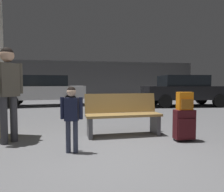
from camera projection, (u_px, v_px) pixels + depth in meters
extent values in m
cube|color=slate|center=(90.00, 118.00, 6.93)|extent=(18.00, 18.00, 0.10)
cube|color=#565658|center=(81.00, 80.00, 15.54)|extent=(18.00, 0.12, 2.80)
cube|color=#9E7A42|center=(124.00, 115.00, 4.38)|extent=(1.61, 0.48, 0.05)
cube|color=#9E7A42|center=(121.00, 103.00, 4.61)|extent=(1.60, 0.15, 0.42)
cube|color=#4C4C51|center=(90.00, 127.00, 4.25)|extent=(0.09, 0.40, 0.41)
cube|color=#4C4C51|center=(155.00, 124.00, 4.55)|extent=(0.09, 0.40, 0.41)
cube|color=#471419|center=(184.00, 124.00, 3.98)|extent=(0.39, 0.21, 0.56)
cube|color=#471419|center=(187.00, 129.00, 3.87)|extent=(0.34, 0.03, 0.36)
cube|color=#A5A5AA|center=(182.00, 110.00, 4.04)|extent=(0.14, 0.03, 0.02)
cylinder|color=black|center=(174.00, 139.00, 4.06)|extent=(0.02, 0.04, 0.04)
cylinder|color=black|center=(189.00, 138.00, 4.11)|extent=(0.02, 0.04, 0.04)
cube|color=orange|center=(185.00, 101.00, 3.95)|extent=(0.29, 0.17, 0.34)
cube|color=#9E5918|center=(187.00, 104.00, 3.86)|extent=(0.23, 0.04, 0.19)
cylinder|color=black|center=(185.00, 93.00, 3.94)|extent=(0.06, 0.03, 0.02)
cylinder|color=#33384C|center=(76.00, 137.00, 3.29)|extent=(0.08, 0.08, 0.52)
cylinder|color=#33384C|center=(68.00, 137.00, 3.30)|extent=(0.08, 0.08, 0.52)
cube|color=#191E38|center=(72.00, 109.00, 3.27)|extent=(0.23, 0.17, 0.37)
cylinder|color=#191E38|center=(81.00, 108.00, 3.26)|extent=(0.06, 0.06, 0.35)
cylinder|color=#191E38|center=(62.00, 108.00, 3.28)|extent=(0.06, 0.06, 0.35)
sphere|color=beige|center=(71.00, 92.00, 3.25)|extent=(0.15, 0.15, 0.15)
sphere|color=black|center=(71.00, 91.00, 3.25)|extent=(0.13, 0.13, 0.13)
cylinder|color=white|center=(69.00, 107.00, 3.38)|extent=(0.06, 0.06, 0.10)
cylinder|color=red|center=(69.00, 103.00, 3.37)|extent=(0.01, 0.01, 0.06)
cylinder|color=#38383D|center=(14.00, 119.00, 3.93)|extent=(0.13, 0.13, 0.87)
cylinder|color=#38383D|center=(4.00, 121.00, 3.76)|extent=(0.13, 0.13, 0.87)
cube|color=#4C473D|center=(8.00, 80.00, 3.80)|extent=(0.39, 0.40, 0.61)
cylinder|color=#4C473D|center=(20.00, 79.00, 4.02)|extent=(0.10, 0.10, 0.58)
sphere|color=tan|center=(7.00, 55.00, 3.78)|extent=(0.25, 0.25, 0.25)
sphere|color=black|center=(7.00, 53.00, 3.77)|extent=(0.23, 0.23, 0.23)
cube|color=black|center=(185.00, 93.00, 10.28)|extent=(4.23, 2.05, 0.64)
cube|color=black|center=(182.00, 81.00, 10.23)|extent=(2.23, 1.72, 0.52)
cylinder|color=black|center=(201.00, 99.00, 11.22)|extent=(0.62, 0.25, 0.60)
cylinder|color=black|center=(219.00, 101.00, 9.63)|extent=(0.62, 0.25, 0.60)
cylinder|color=black|center=(155.00, 99.00, 10.97)|extent=(0.62, 0.25, 0.60)
cylinder|color=black|center=(165.00, 102.00, 9.38)|extent=(0.62, 0.25, 0.60)
cube|color=silver|center=(43.00, 92.00, 10.38)|extent=(4.25, 2.09, 0.64)
cube|color=black|center=(46.00, 81.00, 10.38)|extent=(2.24, 1.74, 0.52)
cylinder|color=black|center=(11.00, 102.00, 9.27)|extent=(0.62, 0.26, 0.60)
cylinder|color=black|center=(17.00, 99.00, 10.80)|extent=(0.62, 0.26, 0.60)
cylinder|color=black|center=(70.00, 100.00, 9.99)|extent=(0.62, 0.26, 0.60)
cylinder|color=black|center=(68.00, 98.00, 11.53)|extent=(0.62, 0.26, 0.60)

